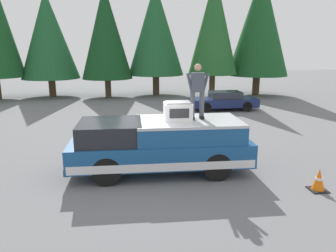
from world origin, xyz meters
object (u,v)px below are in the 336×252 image
Objects in this scene: pickup_truck at (160,145)px; traffic_cone at (319,180)px; compressor_unit at (178,111)px; parked_car_navy at (224,101)px; person_on_truck_bed at (197,90)px.

pickup_truck reaches higher than traffic_cone.
parked_car_navy is at bearing -23.62° from compressor_unit.
compressor_unit is 4.42m from traffic_cone.
parked_car_navy is at bearing -26.08° from pickup_truck.
compressor_unit is at bearing -83.33° from pickup_truck.
person_on_truck_bed is (0.16, -1.16, 1.68)m from pickup_truck.
person_on_truck_bed reaches higher than traffic_cone.
traffic_cone is at bearing 176.60° from parked_car_navy.
traffic_cone is at bearing -114.22° from pickup_truck.
person_on_truck_bed is at bearing -81.96° from pickup_truck.
pickup_truck is 6.60× the size of compressor_unit.
compressor_unit reaches higher than traffic_cone.
pickup_truck is at bearing 98.04° from person_on_truck_bed.
pickup_truck is at bearing 65.78° from traffic_cone.
compressor_unit is 0.50× the size of person_on_truck_bed.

